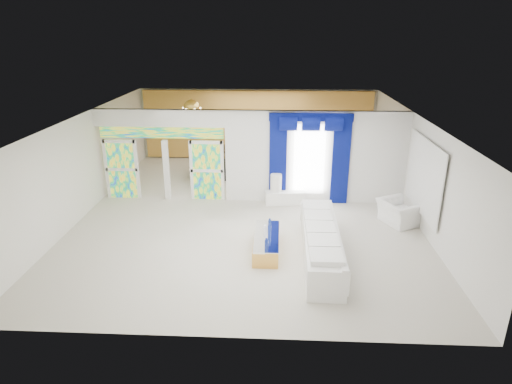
# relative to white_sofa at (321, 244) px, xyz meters

# --- Properties ---
(floor) EXTENTS (12.00, 12.00, 0.00)m
(floor) POSITION_rel_white_sofa_xyz_m (-1.99, 2.86, -0.37)
(floor) COLOR #B7AF9E
(floor) RESTS_ON ground
(dividing_wall) EXTENTS (5.70, 0.18, 3.00)m
(dividing_wall) POSITION_rel_white_sofa_xyz_m (0.16, 3.86, 1.13)
(dividing_wall) COLOR white
(dividing_wall) RESTS_ON ground
(dividing_header) EXTENTS (4.30, 0.18, 0.55)m
(dividing_header) POSITION_rel_white_sofa_xyz_m (-4.84, 3.86, 2.35)
(dividing_header) COLOR white
(dividing_header) RESTS_ON dividing_wall
(stained_panel_left) EXTENTS (0.95, 0.04, 2.00)m
(stained_panel_left) POSITION_rel_white_sofa_xyz_m (-6.26, 3.86, 0.63)
(stained_panel_left) COLOR #994C3F
(stained_panel_left) RESTS_ON ground
(stained_panel_right) EXTENTS (0.95, 0.04, 2.00)m
(stained_panel_right) POSITION_rel_white_sofa_xyz_m (-3.41, 3.86, 0.63)
(stained_panel_right) COLOR #994C3F
(stained_panel_right) RESTS_ON ground
(stained_transom) EXTENTS (4.00, 0.05, 0.35)m
(stained_transom) POSITION_rel_white_sofa_xyz_m (-4.84, 3.86, 1.88)
(stained_transom) COLOR #994C3F
(stained_transom) RESTS_ON dividing_header
(window_pane) EXTENTS (1.00, 0.02, 2.30)m
(window_pane) POSITION_rel_white_sofa_xyz_m (-0.09, 3.76, 1.08)
(window_pane) COLOR white
(window_pane) RESTS_ON dividing_wall
(blue_drape_left) EXTENTS (0.55, 0.10, 2.80)m
(blue_drape_left) POSITION_rel_white_sofa_xyz_m (-1.09, 3.73, 1.03)
(blue_drape_left) COLOR #030C47
(blue_drape_left) RESTS_ON ground
(blue_drape_right) EXTENTS (0.55, 0.10, 2.80)m
(blue_drape_right) POSITION_rel_white_sofa_xyz_m (0.91, 3.73, 1.03)
(blue_drape_right) COLOR #030C47
(blue_drape_right) RESTS_ON ground
(blue_pelmet) EXTENTS (2.60, 0.12, 0.25)m
(blue_pelmet) POSITION_rel_white_sofa_xyz_m (-0.09, 3.73, 2.45)
(blue_pelmet) COLOR #030C47
(blue_pelmet) RESTS_ON dividing_wall
(wall_mirror) EXTENTS (0.04, 2.70, 1.90)m
(wall_mirror) POSITION_rel_white_sofa_xyz_m (2.95, 1.86, 1.18)
(wall_mirror) COLOR white
(wall_mirror) RESTS_ON ground
(gold_curtains) EXTENTS (9.70, 0.12, 2.90)m
(gold_curtains) POSITION_rel_white_sofa_xyz_m (-1.99, 8.76, 1.13)
(gold_curtains) COLOR #C4832F
(gold_curtains) RESTS_ON ground
(white_sofa) EXTENTS (0.91, 3.93, 0.75)m
(white_sofa) POSITION_rel_white_sofa_xyz_m (0.00, 0.00, 0.00)
(white_sofa) COLOR white
(white_sofa) RESTS_ON ground
(coffee_table) EXTENTS (0.65, 1.87, 0.41)m
(coffee_table) POSITION_rel_white_sofa_xyz_m (-1.35, 0.30, -0.17)
(coffee_table) COLOR gold
(coffee_table) RESTS_ON ground
(console_table) EXTENTS (1.31, 0.55, 0.42)m
(console_table) POSITION_rel_white_sofa_xyz_m (-0.84, 3.56, -0.16)
(console_table) COLOR white
(console_table) RESTS_ON ground
(table_lamp) EXTENTS (0.36, 0.36, 0.58)m
(table_lamp) POSITION_rel_white_sofa_xyz_m (-1.14, 3.56, 0.34)
(table_lamp) COLOR silver
(table_lamp) RESTS_ON console_table
(armchair) EXTENTS (1.32, 1.38, 0.70)m
(armchair) POSITION_rel_white_sofa_xyz_m (2.46, 2.18, -0.02)
(armchair) COLOR white
(armchair) RESTS_ON ground
(grand_piano) EXTENTS (1.44, 1.82, 0.88)m
(grand_piano) POSITION_rel_white_sofa_xyz_m (-3.57, 6.61, 0.07)
(grand_piano) COLOR black
(grand_piano) RESTS_ON ground
(piano_bench) EXTENTS (0.94, 0.42, 0.31)m
(piano_bench) POSITION_rel_white_sofa_xyz_m (-3.57, 5.01, -0.22)
(piano_bench) COLOR black
(piano_bench) RESTS_ON ground
(tv_console) EXTENTS (0.60, 0.56, 0.76)m
(tv_console) POSITION_rel_white_sofa_xyz_m (-6.72, 5.54, 0.01)
(tv_console) COLOR tan
(tv_console) RESTS_ON ground
(chandelier) EXTENTS (0.60, 0.60, 0.60)m
(chandelier) POSITION_rel_white_sofa_xyz_m (-4.29, 6.26, 2.28)
(chandelier) COLOR gold
(chandelier) RESTS_ON ceiling
(decanters) EXTENTS (0.20, 1.30, 0.28)m
(decanters) POSITION_rel_white_sofa_xyz_m (-1.33, 0.34, 0.14)
(decanters) COLOR navy
(decanters) RESTS_ON coffee_table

